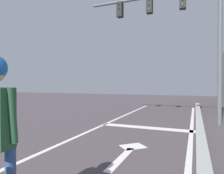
# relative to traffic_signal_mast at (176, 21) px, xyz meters

# --- Properties ---
(lane_line_center) EXTENTS (0.12, 20.00, 0.01)m
(lane_line_center) POSITION_rel_traffic_signal_mast_xyz_m (-2.38, -4.67, -3.99)
(lane_line_center) COLOR silver
(lane_line_center) RESTS_ON ground
(lane_line_curbside) EXTENTS (0.12, 20.00, 0.01)m
(lane_line_curbside) POSITION_rel_traffic_signal_mast_xyz_m (0.62, -4.67, -3.99)
(lane_line_curbside) COLOR silver
(lane_line_curbside) RESTS_ON ground
(stop_bar) EXTENTS (3.15, 0.40, 0.01)m
(stop_bar) POSITION_rel_traffic_signal_mast_xyz_m (-0.80, -1.50, -3.99)
(stop_bar) COLOR silver
(stop_bar) RESTS_ON ground
(lane_arrow_stem) EXTENTS (0.16, 1.40, 0.01)m
(lane_arrow_stem) POSITION_rel_traffic_signal_mast_xyz_m (-0.65, -4.55, -3.99)
(lane_arrow_stem) COLOR silver
(lane_arrow_stem) RESTS_ON ground
(lane_arrow_head) EXTENTS (0.71, 0.71, 0.01)m
(lane_arrow_head) POSITION_rel_traffic_signal_mast_xyz_m (-0.65, -3.70, -3.99)
(lane_arrow_head) COLOR silver
(lane_arrow_head) RESTS_ON ground
(curb_strip) EXTENTS (0.24, 24.00, 0.14)m
(curb_strip) POSITION_rel_traffic_signal_mast_xyz_m (0.87, -4.67, -3.92)
(curb_strip) COLOR #9DA09B
(curb_strip) RESTS_ON ground
(traffic_signal_mast) EXTENTS (5.27, 0.34, 5.35)m
(traffic_signal_mast) POSITION_rel_traffic_signal_mast_xyz_m (0.00, 0.00, 0.00)
(traffic_signal_mast) COLOR #555B60
(traffic_signal_mast) RESTS_ON ground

